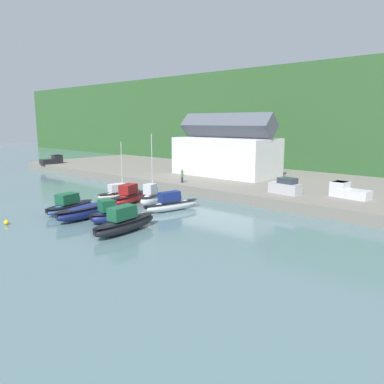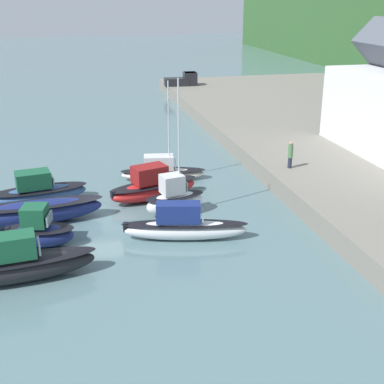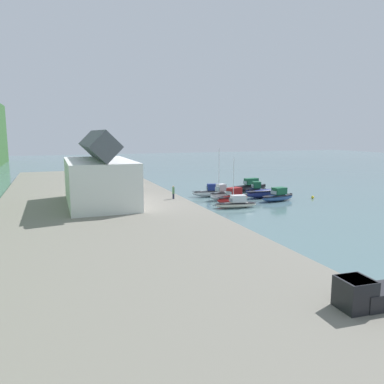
{
  "view_description": "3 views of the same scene",
  "coord_description": "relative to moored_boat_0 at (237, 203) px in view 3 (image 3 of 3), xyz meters",
  "views": [
    {
      "loc": [
        36.14,
        -27.6,
        10.79
      ],
      "look_at": [
        4.93,
        8.07,
        1.87
      ],
      "focal_mm": 35.0,
      "sensor_mm": 36.0,
      "label": 1
    },
    {
      "loc": [
        34.01,
        -1.95,
        14.44
      ],
      "look_at": [
        0.16,
        6.18,
        1.33
      ],
      "focal_mm": 50.0,
      "sensor_mm": 36.0,
      "label": 2
    },
    {
      "loc": [
        -59.53,
        32.82,
        11.87
      ],
      "look_at": [
        -4.24,
        12.09,
        2.58
      ],
      "focal_mm": 35.0,
      "sensor_mm": 36.0,
      "label": 3
    }
  ],
  "objects": [
    {
      "name": "pickup_truck_0",
      "position": [
        27.1,
        14.57,
        1.52
      ],
      "size": [
        4.93,
        2.53,
        1.9
      ],
      "rotation": [
        0.0,
        0.0,
        1.44
      ],
      "color": "silver",
      "rests_on": "quay_promenade"
    },
    {
      "name": "quay_promenade",
      "position": [
        6.66,
        21.65,
        -0.01
      ],
      "size": [
        100.71,
        28.08,
        1.44
      ],
      "color": "gray",
      "rests_on": "ground_plane"
    },
    {
      "name": "parked_car_1",
      "position": [
        20.14,
        11.7,
        1.62
      ],
      "size": [
        4.38,
        2.28,
        2.16
      ],
      "rotation": [
        0.0,
        0.0,
        1.45
      ],
      "color": "#B7B7BC",
      "rests_on": "quay_promenade"
    },
    {
      "name": "parked_car_0",
      "position": [
        42.04,
        9.81,
        1.62
      ],
      "size": [
        4.38,
        2.28,
        2.16
      ],
      "rotation": [
        0.0,
        0.0,
        1.69
      ],
      "color": "maroon",
      "rests_on": "quay_promenade"
    },
    {
      "name": "moored_boat_6",
      "position": [
        10.17,
        -9.4,
        0.21
      ],
      "size": [
        2.84,
        4.45,
        2.57
      ],
      "rotation": [
        0.0,
        0.0,
        -0.22
      ],
      "color": "navy",
      "rests_on": "ground_plane"
    },
    {
      "name": "moored_boat_4",
      "position": [
        2.86,
        -9.66,
        0.13
      ],
      "size": [
        3.29,
        7.18,
        2.39
      ],
      "rotation": [
        0.0,
        0.0,
        0.16
      ],
      "color": "#33568E",
      "rests_on": "ground_plane"
    },
    {
      "name": "moored_boat_1",
      "position": [
        4.11,
        -1.43,
        0.22
      ],
      "size": [
        4.13,
        7.3,
        2.6
      ],
      "rotation": [
        0.0,
        0.0,
        0.31
      ],
      "color": "red",
      "rests_on": "ground_plane"
    },
    {
      "name": "moored_boat_7",
      "position": [
        14.32,
        -10.43,
        0.26
      ],
      "size": [
        2.74,
        8.37,
        2.71
      ],
      "rotation": [
        0.0,
        0.0,
        0.11
      ],
      "color": "black",
      "rests_on": "ground_plane"
    },
    {
      "name": "pickup_truck_1",
      "position": [
        -36.6,
        9.99,
        1.52
      ],
      "size": [
        2.24,
        4.84,
        1.9
      ],
      "rotation": [
        0.0,
        0.0,
        -0.06
      ],
      "color": "black",
      "rests_on": "quay_promenade"
    },
    {
      "name": "moored_boat_2",
      "position": [
        7.33,
        -0.49,
        0.36
      ],
      "size": [
        2.6,
        4.52,
        9.29
      ],
      "rotation": [
        0.0,
        0.0,
        0.21
      ],
      "color": "white",
      "rests_on": "ground_plane"
    },
    {
      "name": "harbor_clubhouse",
      "position": [
        3.58,
        21.05,
        4.73
      ],
      "size": [
        18.21,
        9.19,
        10.89
      ],
      "color": "white",
      "rests_on": "quay_promenade"
    },
    {
      "name": "person_on_quay",
      "position": [
        3.64,
        9.5,
        1.8
      ],
      "size": [
        0.4,
        0.4,
        2.14
      ],
      "color": "#232838",
      "rests_on": "quay_promenade"
    },
    {
      "name": "moored_boat_0",
      "position": [
        0.0,
        0.0,
        0.0
      ],
      "size": [
        2.93,
        7.1,
        8.03
      ],
      "rotation": [
        0.0,
        0.0,
        -0.16
      ],
      "color": "white",
      "rests_on": "ground_plane"
    },
    {
      "name": "moored_boat_5",
      "position": [
        6.71,
        -9.6,
        0.11
      ],
      "size": [
        2.94,
        8.82,
        1.6
      ],
      "rotation": [
        0.0,
        0.0,
        0.1
      ],
      "color": "navy",
      "rests_on": "ground_plane"
    },
    {
      "name": "moored_boat_3",
      "position": [
        11.31,
        -0.77,
        0.13
      ],
      "size": [
        3.21,
        7.96,
        2.39
      ],
      "rotation": [
        0.0,
        0.0,
        -0.22
      ],
      "color": "white",
      "rests_on": "ground_plane"
    },
    {
      "name": "dog_on_quay",
      "position": [
        49.92,
        12.12,
        1.16
      ],
      "size": [
        0.59,
        0.87,
        0.68
      ],
      "rotation": [
        0.0,
        0.0,
        5.89
      ],
      "color": "tan",
      "rests_on": "quay_promenade"
    },
    {
      "name": "ground_plane",
      "position": [
        6.66,
        -5.32,
        -0.73
      ],
      "size": [
        320.0,
        320.0,
        0.0
      ],
      "primitive_type": "plane",
      "color": "slate"
    },
    {
      "name": "mooring_buoy_0",
      "position": [
        2.64,
        -17.0,
        -0.47
      ],
      "size": [
        0.52,
        0.52,
        0.52
      ],
      "color": "yellow",
      "rests_on": "ground_plane"
    }
  ]
}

